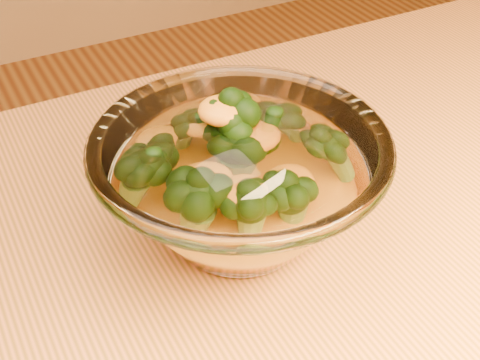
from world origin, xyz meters
TOP-DOWN VIEW (x-y plane):
  - glass_bowl at (0.07, 0.12)m, footprint 0.22×0.22m
  - cheese_sauce at (0.07, 0.12)m, footprint 0.12×0.12m
  - broccoli_heap at (0.07, 0.14)m, footprint 0.16×0.14m

SIDE VIEW (x-z plane):
  - cheese_sauce at x=0.07m, z-range 0.76..0.80m
  - glass_bowl at x=0.07m, z-range 0.75..0.85m
  - broccoli_heap at x=0.07m, z-range 0.78..0.86m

